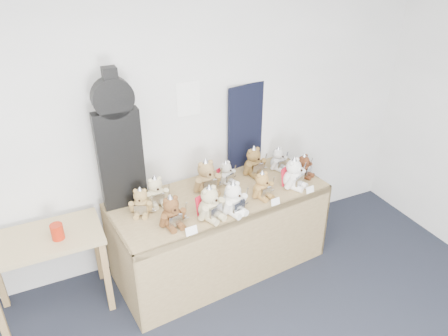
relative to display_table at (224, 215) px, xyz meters
name	(u,v)px	position (x,y,z in m)	size (l,w,h in m)	color
room_shell	(188,99)	(-0.11, 0.48, 0.92)	(6.00, 6.00, 6.00)	white
display_table	(224,215)	(0.00, 0.00, 0.00)	(1.94, 0.96, 0.78)	olive
side_table	(45,250)	(-1.45, 0.17, 0.00)	(0.88, 0.49, 0.73)	#9F8655
guitar_case	(118,142)	(-0.77, 0.29, 0.73)	(0.35, 0.11, 1.16)	black
navy_board	(254,124)	(0.54, 0.48, 0.57)	(0.60, 0.02, 0.81)	black
red_cup	(57,232)	(-1.34, 0.10, 0.18)	(0.09, 0.09, 0.13)	#B3200B
teddy_front_far_left	(172,213)	(-0.52, -0.16, 0.28)	(0.24, 0.20, 0.29)	brown
teddy_front_left	(210,204)	(-0.21, -0.19, 0.29)	(0.27, 0.25, 0.32)	#BFB186
teddy_front_centre	(234,199)	(-0.01, -0.21, 0.29)	(0.26, 0.23, 0.31)	white
teddy_front_right	(262,186)	(0.31, -0.10, 0.27)	(0.22, 0.20, 0.27)	#A1763D
teddy_front_far_right	(294,174)	(0.64, -0.08, 0.29)	(0.26, 0.25, 0.31)	white
teddy_front_end	(304,167)	(0.83, 0.04, 0.26)	(0.20, 0.20, 0.24)	#542E1C
teddy_back_left	(156,192)	(-0.54, 0.18, 0.28)	(0.23, 0.18, 0.28)	beige
teddy_back_centre_left	(206,178)	(-0.09, 0.18, 0.30)	(0.28, 0.23, 0.34)	#9C7D4E
teddy_back_centre_right	(226,173)	(0.13, 0.24, 0.26)	(0.20, 0.19, 0.24)	beige
teddy_back_right	(254,162)	(0.43, 0.27, 0.29)	(0.25, 0.22, 0.30)	brown
teddy_back_end	(278,159)	(0.69, 0.26, 0.26)	(0.20, 0.19, 0.24)	silver
teddy_back_far_left	(141,202)	(-0.69, 0.09, 0.27)	(0.21, 0.20, 0.26)	#9E7E4A
entry_card_a	(191,231)	(-0.43, -0.34, 0.20)	(0.09, 0.00, 0.07)	white
entry_card_b	(240,214)	(0.00, -0.30, 0.20)	(0.08, 0.00, 0.06)	white
entry_card_c	(275,202)	(0.34, -0.26, 0.20)	(0.08, 0.00, 0.06)	white
entry_card_d	(310,190)	(0.71, -0.23, 0.20)	(0.08, 0.00, 0.06)	white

